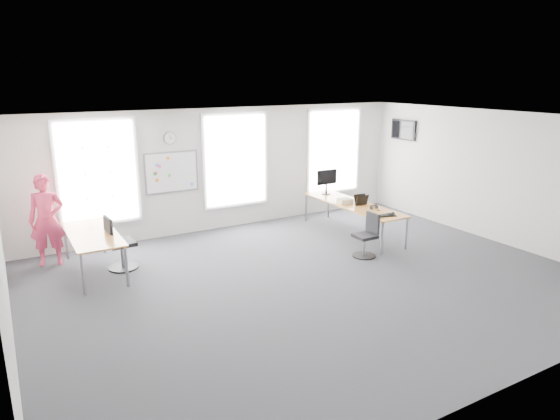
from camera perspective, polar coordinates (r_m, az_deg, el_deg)
floor at (r=9.53m, az=3.69°, el=-8.03°), size 10.00×10.00×0.00m
ceiling at (r=8.80m, az=4.02°, el=10.24°), size 10.00×10.00×0.00m
wall_back at (r=12.49m, az=-6.40°, el=4.68°), size 10.00×0.00×10.00m
wall_front at (r=6.29m, az=24.60°, el=-7.19°), size 10.00×0.00×10.00m
wall_left at (r=7.62m, az=-29.39°, el=-4.02°), size 0.00×10.00×10.00m
wall_right at (r=12.48m, az=23.38°, el=3.52°), size 0.00×10.00×10.00m
window_left at (r=11.59m, az=-20.10°, el=4.04°), size 1.60×0.06×2.20m
window_mid at (r=12.55m, az=-5.11°, el=5.70°), size 1.60×0.06×2.20m
window_right at (r=14.06m, az=6.12°, el=6.68°), size 1.60×0.06×2.20m
desk_right at (r=12.16m, az=8.29°, el=0.51°), size 0.83×3.12×0.76m
desk_left at (r=10.33m, az=-20.65°, el=-2.82°), size 0.88×2.19×0.80m
chair_right at (r=10.77m, az=9.90°, el=-3.12°), size 0.50×0.50×0.94m
chair_left at (r=10.39m, az=-17.99°, el=-3.94°), size 0.59×0.59×1.10m
person at (r=11.04m, az=-25.10°, el=-1.05°), size 0.77×0.59×1.88m
whiteboard at (r=11.99m, az=-12.27°, el=4.24°), size 1.20×0.03×0.90m
wall_clock at (r=11.87m, az=-12.49°, el=8.03°), size 0.30×0.04×0.30m
tv at (r=14.30m, az=13.94°, el=8.89°), size 0.06×0.90×0.55m
keyboard at (r=11.18m, az=11.92°, el=-0.63°), size 0.51×0.30×0.02m
mouse at (r=11.41m, az=12.80°, el=-0.32°), size 0.07×0.11×0.04m
lens_cap at (r=11.63m, az=11.24°, el=-0.02°), size 0.08×0.08×0.01m
headphones at (r=11.69m, az=10.64°, el=0.32°), size 0.19×0.10×0.11m
laptop_sleeve at (r=12.00m, az=9.25°, el=1.15°), size 0.32×0.19×0.26m
paper_stack at (r=12.13m, az=7.44°, el=1.03°), size 0.36×0.28×0.12m
monitor at (r=12.95m, az=5.37°, el=3.49°), size 0.58×0.24×0.65m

